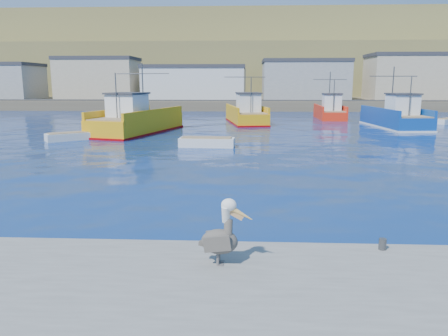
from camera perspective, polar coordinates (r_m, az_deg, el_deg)
name	(u,v)px	position (r m, az deg, el deg)	size (l,w,h in m)	color
ground	(263,224)	(15.25, 5.09, -7.33)	(260.00, 260.00, 0.00)	#071256
dock_bollards	(291,242)	(11.88, 8.71, -9.59)	(36.20, 0.20, 0.30)	#4C4C4C
far_shore	(248,66)	(123.71, 3.21, 13.17)	(200.00, 81.00, 24.00)	brown
trawler_yellow_a	(136,121)	(42.62, -11.38, 6.00)	(7.19, 12.96, 6.64)	#E9A10F
trawler_yellow_b	(246,115)	(51.68, 2.95, 6.98)	(5.29, 10.86, 6.40)	#E9A10F
trawler_blue	(396,118)	(50.10, 21.52, 6.11)	(5.18, 11.11, 6.45)	#0D3E92
boat_orange	(330,111)	(59.11, 13.68, 7.25)	(4.34, 8.31, 6.07)	red
skiff_left	(70,137)	(38.72, -19.50, 3.83)	(3.83, 3.33, 0.82)	silver
skiff_mid	(207,143)	(32.86, -2.25, 3.28)	(4.19, 1.65, 0.90)	silver
skiff_far	(447,121)	(57.23, 27.15, 5.43)	(3.61, 3.25, 0.79)	silver
pelican	(221,236)	(10.59, -0.34, -8.90)	(1.33, 0.60, 1.64)	#595451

